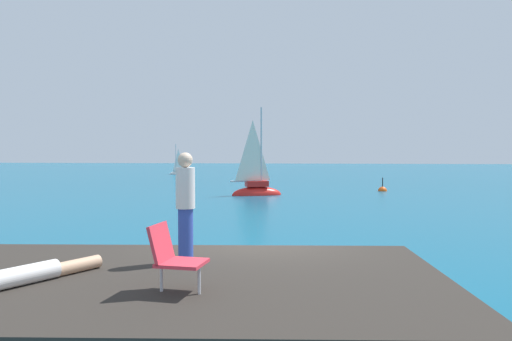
% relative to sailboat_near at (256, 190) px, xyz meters
% --- Properties ---
extents(ground_plane, '(160.00, 160.00, 0.00)m').
position_rel_sailboat_near_xyz_m(ground_plane, '(1.81, -18.90, -0.30)').
color(ground_plane, '#0F5675').
extents(shore_ledge, '(7.64, 4.70, 0.99)m').
position_rel_sailboat_near_xyz_m(shore_ledge, '(0.82, -21.72, 0.20)').
color(shore_ledge, '#2D2823').
rests_on(shore_ledge, ground).
extents(boulder_seaward, '(0.94, 0.81, 0.47)m').
position_rel_sailboat_near_xyz_m(boulder_seaward, '(-2.47, -19.46, -0.30)').
color(boulder_seaward, '#302A21').
rests_on(boulder_seaward, ground).
extents(boulder_inland, '(1.27, 1.56, 1.08)m').
position_rel_sailboat_near_xyz_m(boulder_inland, '(-0.15, -19.42, -0.30)').
color(boulder_inland, '#2B2C25').
rests_on(boulder_inland, ground).
extents(sailboat_near, '(3.07, 1.86, 5.54)m').
position_rel_sailboat_near_xyz_m(sailboat_near, '(0.00, 0.00, 0.00)').
color(sailboat_near, red).
rests_on(sailboat_near, ground).
extents(sailboat_far, '(1.93, 1.20, 3.47)m').
position_rel_sailboat_near_xyz_m(sailboat_far, '(-10.34, 22.07, -0.11)').
color(sailboat_far, white).
rests_on(sailboat_far, ground).
extents(person_sunbather, '(1.02, 1.58, 0.25)m').
position_rel_sailboat_near_xyz_m(person_sunbather, '(-0.76, -22.17, 0.81)').
color(person_sunbather, white).
rests_on(person_sunbather, shore_ledge).
extents(person_standing, '(0.28, 0.28, 1.62)m').
position_rel_sailboat_near_xyz_m(person_standing, '(0.88, -20.92, 1.56)').
color(person_standing, '#334CB2').
rests_on(person_standing, shore_ledge).
extents(beach_chair, '(0.65, 0.56, 0.80)m').
position_rel_sailboat_near_xyz_m(beach_chair, '(1.09, -22.40, 1.13)').
color(beach_chair, '#E03342').
rests_on(beach_chair, shore_ledge).
extents(marker_buoy, '(0.56, 0.56, 1.13)m').
position_rel_sailboat_near_xyz_m(marker_buoy, '(7.67, 3.42, -0.29)').
color(marker_buoy, '#EA5114').
rests_on(marker_buoy, ground).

